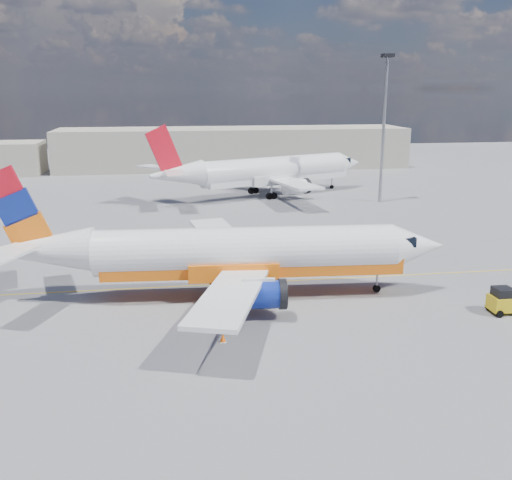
{
  "coord_description": "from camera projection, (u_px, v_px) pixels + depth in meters",
  "views": [
    {
      "loc": [
        -7.88,
        -41.7,
        15.72
      ],
      "look_at": [
        -1.06,
        3.7,
        3.5
      ],
      "focal_mm": 40.0,
      "sensor_mm": 36.0,
      "label": 1
    }
  ],
  "objects": [
    {
      "name": "ground",
      "position": [
        276.0,
        294.0,
        45.02
      ],
      "size": [
        240.0,
        240.0,
        0.0
      ],
      "primitive_type": "plane",
      "color": "slate",
      "rests_on": "ground"
    },
    {
      "name": "terminal_main",
      "position": [
        234.0,
        148.0,
        116.38
      ],
      "size": [
        70.0,
        14.0,
        8.0
      ],
      "primitive_type": "cube",
      "color": "#B1AA99",
      "rests_on": "ground"
    },
    {
      "name": "main_jet",
      "position": [
        232.0,
        253.0,
        43.63
      ],
      "size": [
        34.78,
        27.46,
        10.54
      ],
      "rotation": [
        0.0,
        0.0,
        -0.06
      ],
      "color": "white",
      "rests_on": "ground"
    },
    {
      "name": "second_jet",
      "position": [
        268.0,
        171.0,
        85.42
      ],
      "size": [
        36.31,
        27.42,
        11.13
      ],
      "rotation": [
        0.0,
        0.0,
        0.39
      ],
      "color": "white",
      "rests_on": "ground"
    },
    {
      "name": "gse_tug",
      "position": [
        507.0,
        301.0,
        41.03
      ],
      "size": [
        2.74,
        1.7,
        1.94
      ],
      "rotation": [
        0.0,
        0.0,
        -0.01
      ],
      "color": "black",
      "rests_on": "ground"
    },
    {
      "name": "floodlight_mast",
      "position": [
        384.0,
        115.0,
        78.68
      ],
      "size": [
        1.48,
        1.48,
        20.26
      ],
      "color": "gray",
      "rests_on": "ground"
    },
    {
      "name": "traffic_cone",
      "position": [
        223.0,
        338.0,
        36.45
      ],
      "size": [
        0.43,
        0.43,
        0.6
      ],
      "color": "white",
      "rests_on": "ground"
    },
    {
      "name": "taxi_line",
      "position": [
        270.0,
        282.0,
        47.89
      ],
      "size": [
        70.0,
        0.15,
        0.01
      ],
      "primitive_type": "cube",
      "color": "yellow",
      "rests_on": "ground"
    }
  ]
}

